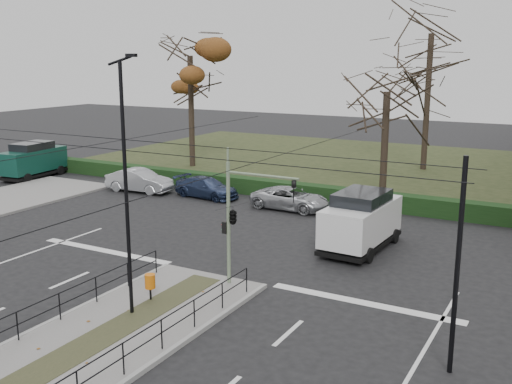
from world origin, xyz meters
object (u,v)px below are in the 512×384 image
litter_bin (150,282)px  bare_tree_near (387,99)px  traffic_light (235,215)px  parked_car_fourth (290,198)px  bare_tree_center (431,44)px  streetlamp_median_far (126,187)px  white_van (361,219)px  rust_tree (190,56)px  parked_car_second (140,181)px  green_van (33,159)px  parked_car_third (207,188)px

litter_bin → bare_tree_near: size_ratio=0.11×
traffic_light → parked_car_fourth: traffic_light is taller
parked_car_fourth → bare_tree_near: size_ratio=0.54×
bare_tree_center → traffic_light: bearing=-90.7°
litter_bin → parked_car_fourth: parked_car_fourth is taller
streetlamp_median_far → parked_car_fourth: size_ratio=1.87×
bare_tree_center → bare_tree_near: bearing=-91.4°
white_van → rust_tree: bearing=144.0°
parked_car_second → parked_car_fourth: 10.45m
parked_car_second → parked_car_fourth: parked_car_second is taller
green_van → rust_tree: rust_tree is taller
parked_car_third → streetlamp_median_far: bearing=-148.6°
traffic_light → rust_tree: size_ratio=0.41×
streetlamp_median_far → white_van: streetlamp_median_far is taller
rust_tree → white_van: bearing=-36.0°
green_van → rust_tree: (7.46, 9.05, 7.23)m
traffic_light → streetlamp_median_far: bearing=-112.6°
bare_tree_center → litter_bin: bearing=-94.0°
parked_car_third → bare_tree_near: size_ratio=0.51×
streetlamp_median_far → parked_car_second: size_ratio=1.90×
streetlamp_median_far → rust_tree: bearing=120.8°
streetlamp_median_far → rust_tree: (-14.32, 24.06, 4.15)m
traffic_light → white_van: traffic_light is taller
traffic_light → green_van: (-23.41, 11.09, -1.49)m
litter_bin → rust_tree: size_ratio=0.08×
green_van → bare_tree_center: 29.95m
litter_bin → white_van: white_van is taller
parked_car_third → rust_tree: size_ratio=0.38×
traffic_light → parked_car_fourth: (-3.34, 11.70, -2.19)m
streetlamp_median_far → traffic_light: bearing=67.4°
parked_car_fourth → green_van: 20.09m
litter_bin → rust_tree: bearing=121.7°
white_van → green_van: 26.32m
bare_tree_center → bare_tree_near: (-0.24, -9.51, -3.48)m
parked_car_third → litter_bin: bearing=-147.4°
litter_bin → bare_tree_center: bare_tree_center is taller
parked_car_fourth → bare_tree_center: size_ratio=0.34×
parked_car_second → parked_car_fourth: bearing=-90.8°
rust_tree → parked_car_second: bearing=-76.4°
bare_tree_center → bare_tree_near: bare_tree_center is taller
litter_bin → rust_tree: (-14.16, 22.89, 7.74)m
traffic_light → white_van: 7.33m
parked_car_fourth → bare_tree_near: (3.44, 6.24, 5.31)m
traffic_light → streetlamp_median_far: 4.54m
bare_tree_near → parked_car_third: bearing=-146.6°
traffic_light → rust_tree: (-15.95, 20.14, 5.74)m
traffic_light → bare_tree_near: bearing=89.7°
litter_bin → green_van: bearing=147.4°
streetlamp_median_far → green_van: size_ratio=1.59×
parked_car_second → white_van: size_ratio=0.86×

